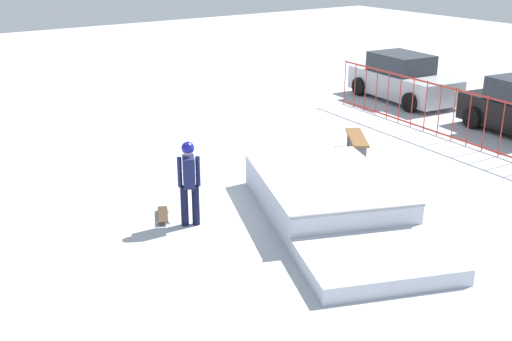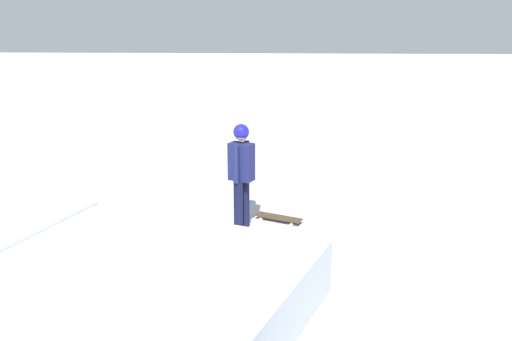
{
  "view_description": "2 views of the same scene",
  "coord_description": "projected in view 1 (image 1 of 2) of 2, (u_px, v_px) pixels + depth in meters",
  "views": [
    {
      "loc": [
        10.02,
        -8.27,
        5.34
      ],
      "look_at": [
        0.09,
        -1.38,
        0.9
      ],
      "focal_mm": 44.45,
      "sensor_mm": 36.0,
      "label": 1
    },
    {
      "loc": [
        -0.62,
        6.89,
        3.81
      ],
      "look_at": [
        -0.33,
        -2.74,
        1.0
      ],
      "focal_mm": 45.02,
      "sensor_mm": 36.0,
      "label": 2
    }
  ],
  "objects": [
    {
      "name": "perimeter_fence",
      "position": [
        477.0,
        121.0,
        16.86
      ],
      "size": [
        11.34,
        0.9,
        1.5
      ],
      "rotation": [
        0.0,
        0.0,
        -0.08
      ],
      "color": "#B22D23",
      "rests_on": "ground"
    },
    {
      "name": "ground_plane",
      "position": [
        305.0,
        195.0,
        13.99
      ],
      "size": [
        60.0,
        60.0,
        0.0
      ],
      "primitive_type": "plane",
      "color": "#B2B7C1"
    },
    {
      "name": "skateboard",
      "position": [
        163.0,
        215.0,
        12.83
      ],
      "size": [
        0.81,
        0.53,
        0.09
      ],
      "rotation": [
        0.0,
        0.0,
        5.84
      ],
      "color": "#3F2D1E",
      "rests_on": "ground"
    },
    {
      "name": "parked_car_silver",
      "position": [
        403.0,
        80.0,
        21.98
      ],
      "size": [
        4.25,
        2.26,
        1.6
      ],
      "rotation": [
        0.0,
        0.0,
        -0.1
      ],
      "color": "#B7B7BC",
      "rests_on": "ground"
    },
    {
      "name": "skate_ramp",
      "position": [
        333.0,
        203.0,
        12.78
      ],
      "size": [
        5.98,
        4.38,
        0.74
      ],
      "rotation": [
        0.0,
        0.0,
        -0.37
      ],
      "color": "silver",
      "rests_on": "ground"
    },
    {
      "name": "skater",
      "position": [
        189.0,
        177.0,
        12.21
      ],
      "size": [
        0.44,
        0.41,
        1.73
      ],
      "rotation": [
        0.0,
        0.0,
        5.83
      ],
      "color": "black",
      "rests_on": "ground"
    },
    {
      "name": "park_bench",
      "position": [
        357.0,
        141.0,
        16.55
      ],
      "size": [
        1.54,
        1.24,
        0.48
      ],
      "rotation": [
        0.0,
        0.0,
        5.67
      ],
      "color": "brown",
      "rests_on": "ground"
    }
  ]
}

